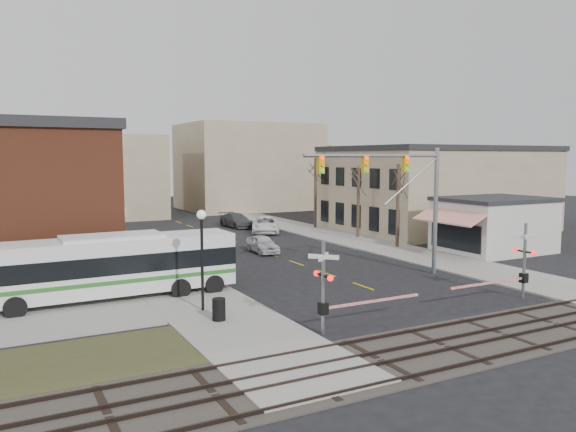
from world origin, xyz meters
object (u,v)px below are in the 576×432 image
Objects in this scene: car_a at (263,244)px; car_c at (265,225)px; transit_bus at (113,265)px; rr_crossing_west at (332,287)px; street_lamp at (202,240)px; traffic_signal_mast at (402,185)px; pedestrian_far at (179,270)px; car_b at (189,238)px; pedestrian_near at (198,275)px; trash_bin at (219,309)px; car_d at (237,220)px; rr_crossing_east at (519,262)px.

car_c is (5.22, 10.40, 0.09)m from car_a.
transit_bus reaches higher than car_a.
street_lamp is (-3.80, 5.51, 1.55)m from rr_crossing_west.
pedestrian_far is (-12.90, 3.78, -4.71)m from traffic_signal_mast.
pedestrian_far is (-5.03, -13.65, 0.29)m from car_b.
transit_bus is 1.30× the size of traffic_signal_mast.
rr_crossing_west is at bearing 66.81° from car_b.
traffic_signal_mast is 13.38m from pedestrian_near.
rr_crossing_west is at bearing -121.48° from pedestrian_far.
car_d is at bearing 66.05° from trash_bin.
pedestrian_near is at bearing -121.66° from car_d.
rr_crossing_east reaches higher than trash_bin.
transit_bus is 21.08m from rr_crossing_east.
transit_bus is 12.22m from rr_crossing_west.
rr_crossing_west is 1.40× the size of car_a.
car_d is (-0.90, 5.20, -0.04)m from car_c.
pedestrian_far is at bearing -134.05° from car_a.
car_d is (17.37, 25.11, -1.09)m from transit_bus.
transit_bus is 2.86× the size of car_b.
rr_crossing_west reaches higher than car_c.
car_d is at bearing 64.54° from street_lamp.
rr_crossing_east reaches higher than car_d.
rr_crossing_east is 1.26× the size of car_b.
traffic_signal_mast is 2.02× the size of street_lamp.
car_a is (-3.65, 12.23, -5.04)m from traffic_signal_mast.
rr_crossing_east reaches higher than pedestrian_far.
traffic_signal_mast is 5.58× the size of pedestrian_near.
traffic_signal_mast is 1.74× the size of rr_crossing_west.
car_c is (14.97, 24.34, -2.75)m from street_lamp.
transit_bus is 17.19m from car_b.
traffic_signal_mast is 2.43× the size of car_a.
street_lamp is (-13.39, -1.71, -2.20)m from traffic_signal_mast.
traffic_signal_mast reaches higher than car_d.
trash_bin is (-3.72, 3.56, -1.35)m from rr_crossing_west.
car_b is (5.44, 21.09, 0.11)m from trash_bin.
trash_bin is 18.60m from car_a.
pedestrian_near is at bearing -119.37° from pedestrian_far.
traffic_signal_mast reaches higher than car_b.
traffic_signal_mast is at bearing -64.57° from pedestrian_far.
trash_bin is at bearing -87.72° from street_lamp.
car_b is at bearing 59.06° from transit_bus.
trash_bin is (3.38, -6.38, -1.22)m from transit_bus.
car_c reaches higher than car_d.
pedestrian_far is at bearing -102.79° from car_c.
car_b is at bearing 114.30° from traffic_signal_mast.
car_a is at bearing 106.32° from rr_crossing_east.
car_b is at bearing -30.44° from pedestrian_near.
pedestrian_far is at bearing -124.26° from car_d.
street_lamp is at bearing 54.71° from car_b.
car_d is 28.81m from pedestrian_near.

